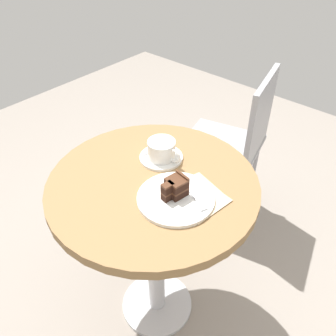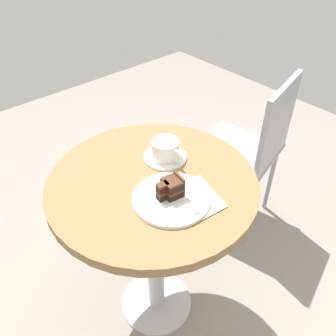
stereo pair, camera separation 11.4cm
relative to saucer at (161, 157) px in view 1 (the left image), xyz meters
The scene contains 10 objects.
ground_plane 0.77m from the saucer, 60.65° to the right, with size 4.40×4.40×0.01m, color gray.
cafe_table 0.18m from the saucer, 60.65° to the right, with size 0.69×0.69×0.75m.
saucer is the anchor object (origin of this frame).
coffee_cup 0.04m from the saucer, 19.51° to the right, with size 0.13×0.10×0.07m.
teaspoon 0.05m from the saucer, 146.46° to the left, with size 0.02×0.10×0.00m.
cake_plate 0.21m from the saucer, 35.99° to the right, with size 0.24×0.24×0.01m.
cake_slice 0.21m from the saucer, 35.93° to the right, with size 0.06×0.08×0.07m.
fork 0.24m from the saucer, 22.94° to the right, with size 0.14×0.07×0.00m.
napkin 0.23m from the saucer, 20.00° to the right, with size 0.20×0.20×0.00m.
cafe_chair 0.64m from the saucer, 92.76° to the left, with size 0.46×0.46×0.85m.
Camera 1 is at (0.61, -0.62, 1.50)m, focal length 38.00 mm.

